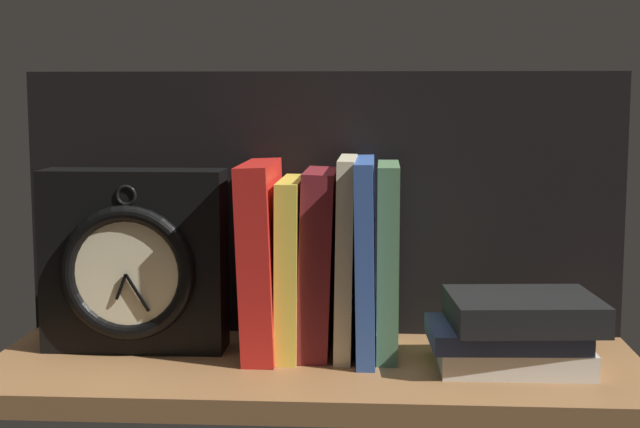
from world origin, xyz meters
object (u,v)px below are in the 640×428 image
(book_maroon_dawkins, at_px, (320,262))
(book_green_romantic, at_px, (388,259))
(book_red_requiem, at_px, (262,257))
(book_cream_twain, at_px, (346,256))
(book_blue_modern, at_px, (366,257))
(book_yellow_seinlanguage, at_px, (291,266))
(book_stack_side, at_px, (515,331))
(framed_clock, at_px, (133,262))

(book_maroon_dawkins, height_order, book_green_romantic, book_green_romantic)
(book_red_requiem, bearing_deg, book_green_romantic, 0.00)
(book_red_requiem, distance_m, book_maroon_dawkins, 0.07)
(book_cream_twain, relative_size, book_blue_modern, 1.01)
(book_yellow_seinlanguage, xyz_separation_m, book_blue_modern, (0.09, 0.00, 0.01))
(book_red_requiem, height_order, book_stack_side, book_red_requiem)
(book_red_requiem, height_order, book_blue_modern, book_blue_modern)
(book_blue_modern, distance_m, book_stack_side, 0.19)
(book_red_requiem, distance_m, book_cream_twain, 0.10)
(book_blue_modern, relative_size, book_stack_side, 1.19)
(book_yellow_seinlanguage, relative_size, book_maroon_dawkins, 0.95)
(book_maroon_dawkins, distance_m, book_green_romantic, 0.08)
(framed_clock, height_order, book_stack_side, framed_clock)
(book_red_requiem, xyz_separation_m, book_cream_twain, (0.10, 0.00, 0.00))
(book_maroon_dawkins, xyz_separation_m, book_blue_modern, (0.05, 0.00, 0.01))
(book_maroon_dawkins, relative_size, book_green_romantic, 0.96)
(book_red_requiem, xyz_separation_m, book_yellow_seinlanguage, (0.03, 0.00, -0.01))
(book_yellow_seinlanguage, bearing_deg, book_cream_twain, 0.00)
(book_stack_side, bearing_deg, book_red_requiem, 169.08)
(book_red_requiem, height_order, framed_clock, book_red_requiem)
(book_red_requiem, bearing_deg, book_stack_side, -10.92)
(book_yellow_seinlanguage, bearing_deg, book_blue_modern, 0.00)
(book_maroon_dawkins, height_order, book_blue_modern, book_blue_modern)
(book_blue_modern, relative_size, framed_clock, 1.06)
(book_yellow_seinlanguage, distance_m, book_stack_side, 0.26)
(book_red_requiem, height_order, book_yellow_seinlanguage, book_red_requiem)
(book_cream_twain, distance_m, book_blue_modern, 0.02)
(book_green_romantic, bearing_deg, book_maroon_dawkins, 180.00)
(book_yellow_seinlanguage, height_order, book_cream_twain, book_cream_twain)
(book_red_requiem, bearing_deg, book_blue_modern, 0.00)
(book_green_romantic, bearing_deg, book_yellow_seinlanguage, 180.00)
(framed_clock, relative_size, book_stack_side, 1.12)
(book_yellow_seinlanguage, relative_size, book_stack_side, 1.07)
(book_yellow_seinlanguage, distance_m, framed_clock, 0.18)
(book_red_requiem, bearing_deg, book_cream_twain, 0.00)
(book_yellow_seinlanguage, distance_m, book_cream_twain, 0.06)
(book_red_requiem, distance_m, book_green_romantic, 0.14)
(book_blue_modern, xyz_separation_m, book_green_romantic, (0.03, 0.00, -0.00))
(book_red_requiem, height_order, book_maroon_dawkins, book_red_requiem)
(book_cream_twain, xyz_separation_m, framed_clock, (-0.24, -0.01, -0.01))
(book_cream_twain, height_order, book_stack_side, book_cream_twain)
(framed_clock, bearing_deg, book_red_requiem, 3.82)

